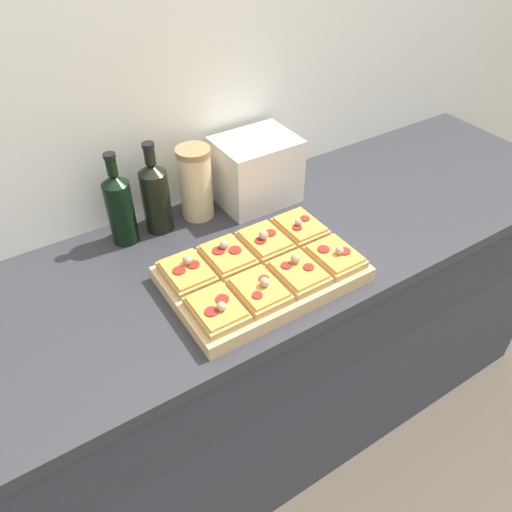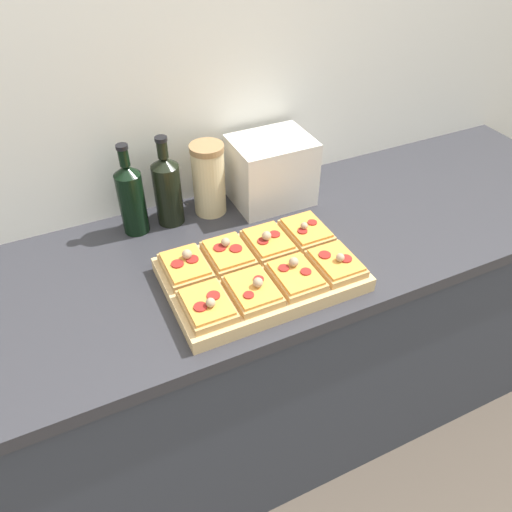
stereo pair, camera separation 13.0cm
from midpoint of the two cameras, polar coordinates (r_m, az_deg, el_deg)
The scene contains 15 objects.
wall_back at distance 1.51m, azimuth -15.03°, elevation 15.78°, with size 6.00×0.06×2.50m.
kitchen_counter at distance 1.72m, azimuth -6.28°, elevation -12.77°, with size 2.63×0.67×0.94m.
cutting_board at distance 1.31m, azimuth -2.13°, elevation -2.18°, with size 0.49×0.33×0.04m, color tan.
pizza_slice_back_left at distance 1.28m, azimuth -10.81°, elevation -1.92°, with size 0.11×0.14×0.05m.
pizza_slice_back_midleft at distance 1.32m, azimuth -6.14°, elevation -0.08°, with size 0.11×0.14×0.05m.
pizza_slice_back_midright at distance 1.36m, azimuth -1.70°, elevation 1.64°, with size 0.11×0.14×0.05m.
pizza_slice_back_right at distance 1.41m, azimuth 2.43°, elevation 3.24°, with size 0.11×0.14×0.05m.
pizza_slice_front_left at distance 1.18m, azimuth -7.71°, elevation -6.19°, with size 0.11×0.14×0.05m.
pizza_slice_front_midleft at distance 1.21m, azimuth -2.68°, elevation -4.03°, with size 0.11×0.14×0.05m.
pizza_slice_front_midright at distance 1.26m, azimuth 1.94°, elevation -1.97°, with size 0.11×0.14×0.05m.
pizza_slice_front_right at distance 1.31m, azimuth 6.25°, elevation -0.12°, with size 0.11×0.14×0.05m.
olive_oil_bottle at distance 1.45m, azimuth -17.80°, elevation 5.27°, with size 0.08×0.08×0.28m.
wine_bottle at distance 1.47m, azimuth -13.91°, elevation 6.64°, with size 0.08×0.08×0.28m.
grain_jar_tall at distance 1.51m, azimuth -9.39°, elevation 8.16°, with size 0.10×0.10×0.23m.
toaster_oven at distance 1.57m, azimuth -2.37°, elevation 9.70°, with size 0.26×0.19×0.21m.
Camera 1 is at (-0.46, -0.62, 1.83)m, focal length 35.00 mm.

